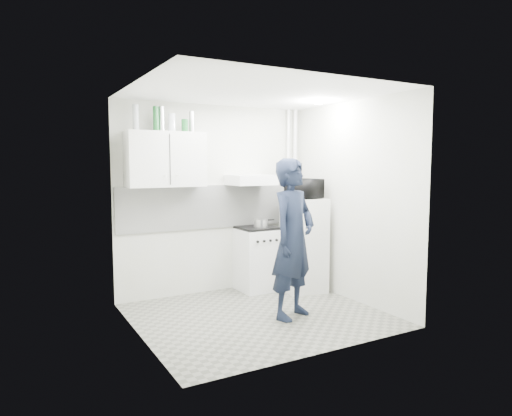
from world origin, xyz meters
TOP-DOWN VIEW (x-y plane):
  - floor at (0.00, 0.00)m, footprint 2.80×2.80m
  - ceiling at (0.00, 0.00)m, footprint 2.80×2.80m
  - wall_back at (0.00, 1.25)m, footprint 2.80×0.00m
  - wall_left at (-1.40, 0.00)m, footprint 0.00×2.60m
  - wall_right at (1.40, 0.00)m, footprint 0.00×2.60m
  - person at (0.34, -0.23)m, footprint 0.80×0.68m
  - stove at (0.55, 1.00)m, footprint 0.55×0.55m
  - fridge at (1.10, 0.64)m, footprint 0.65×0.65m
  - stove_top at (0.55, 1.00)m, footprint 0.53×0.53m
  - saucepan at (0.58, 0.95)m, footprint 0.20×0.20m
  - microwave at (1.10, 0.64)m, footprint 0.52×0.38m
  - bottle_a at (-1.12, 1.07)m, footprint 0.07×0.07m
  - bottle_c at (-0.86, 1.07)m, footprint 0.07×0.07m
  - bottle_d at (-0.79, 1.07)m, footprint 0.07×0.07m
  - canister_a at (-0.66, 1.07)m, footprint 0.09×0.09m
  - canister_b at (-0.48, 1.07)m, footprint 0.09×0.09m
  - bottle_e at (-0.39, 1.07)m, footprint 0.07×0.07m
  - upper_cabinet at (-0.75, 1.07)m, footprint 1.00×0.35m
  - range_hood at (0.45, 1.00)m, footprint 0.60×0.50m
  - backsplash at (0.00, 1.24)m, footprint 2.74×0.03m
  - pipe_a at (1.30, 1.17)m, footprint 0.05×0.05m
  - pipe_b at (1.18, 1.17)m, footprint 0.04×0.04m
  - ceiling_spot_fixture at (1.00, 0.20)m, footprint 0.10×0.10m

SIDE VIEW (x-z plane):
  - floor at x=0.00m, z-range 0.00..0.00m
  - stove at x=0.55m, z-range 0.00..0.88m
  - fridge at x=1.10m, z-range 0.00..1.32m
  - stove_top at x=0.55m, z-range 0.88..0.91m
  - person at x=0.34m, z-range 0.00..1.86m
  - saucepan at x=0.58m, z-range 0.91..1.02m
  - backsplash at x=0.00m, z-range 0.90..1.50m
  - wall_left at x=-1.40m, z-range 0.00..2.60m
  - wall_right at x=1.40m, z-range 0.00..2.60m
  - pipe_a at x=1.30m, z-range 0.00..2.60m
  - pipe_b at x=1.18m, z-range 0.00..2.60m
  - wall_back at x=0.00m, z-range -0.10..2.70m
  - microwave at x=1.10m, z-range 1.32..1.59m
  - range_hood at x=0.45m, z-range 1.50..1.64m
  - upper_cabinet at x=-0.75m, z-range 1.50..2.20m
  - canister_b at x=-0.48m, z-range 2.20..2.37m
  - canister_a at x=-0.66m, z-range 2.20..2.43m
  - bottle_e at x=-0.39m, z-range 2.20..2.47m
  - bottle_c at x=-0.86m, z-range 2.20..2.51m
  - bottle_d at x=-0.79m, z-range 2.20..2.51m
  - bottle_a at x=-1.12m, z-range 2.20..2.52m
  - ceiling_spot_fixture at x=1.00m, z-range 2.56..2.58m
  - ceiling at x=0.00m, z-range 2.60..2.60m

